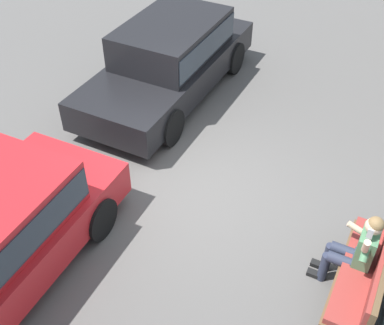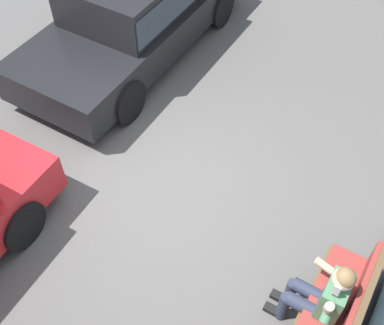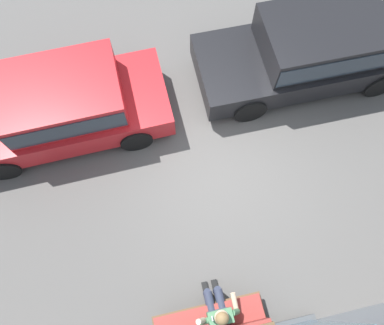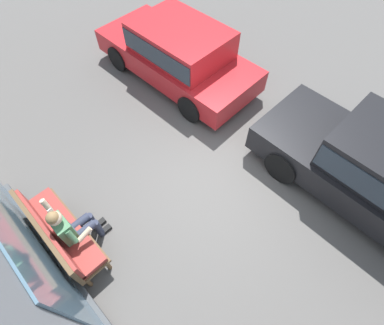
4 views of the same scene
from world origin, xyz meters
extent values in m
plane|color=#565451|center=(0.00, 0.00, 0.00)|extent=(60.00, 60.00, 0.00)
cube|color=slate|center=(0.87, 3.18, 1.45)|extent=(3.40, 0.03, 2.50)
cube|color=#494C4F|center=(0.87, 3.15, 0.18)|extent=(3.60, 0.12, 0.10)
cylinder|color=brown|center=(1.72, 3.00, 0.19)|extent=(0.07, 0.07, 0.39)
cylinder|color=brown|center=(0.01, 3.00, 0.19)|extent=(0.07, 0.07, 0.39)
cylinder|color=brown|center=(1.72, 2.61, 0.19)|extent=(0.07, 0.07, 0.39)
cylinder|color=brown|center=(0.01, 2.61, 0.19)|extent=(0.07, 0.07, 0.39)
cube|color=brown|center=(0.87, 2.81, 0.42)|extent=(1.87, 0.55, 0.06)
cube|color=maroon|center=(0.87, 2.81, 0.50)|extent=(1.81, 0.49, 0.10)
cube|color=brown|center=(0.87, 3.04, 0.72)|extent=(1.87, 0.07, 0.55)
cube|color=maroon|center=(0.87, 2.98, 0.72)|extent=(1.81, 0.06, 0.47)
cylinder|color=#2D3347|center=(0.80, 2.57, 0.50)|extent=(0.15, 0.42, 0.15)
cylinder|color=#2D3347|center=(0.80, 2.36, 0.25)|extent=(0.12, 0.12, 0.50)
cube|color=black|center=(0.80, 2.28, 0.04)|extent=(0.10, 0.24, 0.07)
cylinder|color=#2D3347|center=(0.62, 2.57, 0.50)|extent=(0.15, 0.42, 0.15)
cylinder|color=#2D3347|center=(0.62, 2.36, 0.25)|extent=(0.12, 0.12, 0.50)
cube|color=black|center=(0.62, 2.28, 0.04)|extent=(0.10, 0.24, 0.07)
cube|color=#2D3347|center=(0.71, 2.78, 0.50)|extent=(0.34, 0.24, 0.14)
cube|color=#4C7F56|center=(0.71, 2.78, 0.78)|extent=(0.38, 0.22, 0.56)
sphere|color=beige|center=(0.71, 2.78, 1.20)|extent=(0.22, 0.22, 0.22)
sphere|color=olive|center=(0.71, 2.79, 1.23)|extent=(0.20, 0.20, 0.20)
cylinder|color=#4C7F56|center=(0.47, 2.76, 0.89)|extent=(0.20, 0.10, 0.28)
cylinder|color=beige|center=(0.42, 2.60, 0.77)|extent=(0.08, 0.27, 0.17)
cylinder|color=#4C7F56|center=(0.95, 2.78, 0.96)|extent=(0.25, 0.10, 0.22)
cylinder|color=beige|center=(1.02, 2.76, 1.15)|extent=(0.16, 0.08, 0.25)
cube|color=silver|center=(0.85, 2.76, 1.19)|extent=(0.02, 0.07, 0.15)
cube|color=black|center=(-2.35, -1.82, 0.55)|extent=(4.67, 1.82, 0.58)
cylinder|color=black|center=(-0.90, -0.95, 0.35)|extent=(0.70, 0.18, 0.70)
cylinder|color=black|center=(-0.90, -2.69, 0.35)|extent=(0.70, 0.18, 0.70)
cube|color=red|center=(2.87, -1.63, 0.52)|extent=(4.31, 1.92, 0.55)
cube|color=red|center=(2.70, -1.64, 1.13)|extent=(2.26, 1.65, 0.65)
cube|color=#28333D|center=(2.70, -1.64, 1.13)|extent=(2.22, 1.68, 0.46)
cylinder|color=black|center=(4.17, -0.74, 0.33)|extent=(0.66, 0.20, 0.66)
cylinder|color=black|center=(4.21, -2.47, 0.33)|extent=(0.66, 0.20, 0.66)
cylinder|color=black|center=(1.53, -0.80, 0.33)|extent=(0.66, 0.20, 0.66)
cylinder|color=black|center=(1.57, -2.53, 0.33)|extent=(0.66, 0.20, 0.66)
camera|label=1|loc=(5.18, 2.60, 5.56)|focal=45.00mm
camera|label=2|loc=(3.17, 2.60, 5.32)|focal=45.00mm
camera|label=3|loc=(1.12, 2.60, 7.17)|focal=35.00mm
camera|label=4|loc=(-1.99, 2.60, 5.28)|focal=28.00mm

